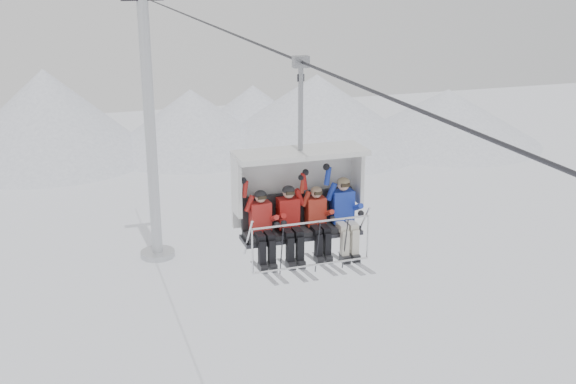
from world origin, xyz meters
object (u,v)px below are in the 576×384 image
object	(u,v)px
skier_far_right	(344,213)
skier_center_right	(318,219)
skier_center_left	(290,221)
skier_far_left	(262,225)
chairlift_carrier	(298,190)
lift_tower_right	(151,151)

from	to	relation	value
skier_far_right	skier_center_right	bearing A→B (deg)	-178.41
skier_center_left	skier_far_right	bearing A→B (deg)	0.31
skier_far_left	chairlift_carrier	bearing A→B (deg)	20.37
skier_center_left	skier_center_right	world-z (taller)	skier_center_left
lift_tower_right	skier_center_left	world-z (taller)	lift_tower_right
lift_tower_right	skier_far_right	size ratio (longest dim) A/B	7.71
chairlift_carrier	skier_far_left	bearing A→B (deg)	-159.63
lift_tower_right	chairlift_carrier	xyz separation A→B (m)	(0.00, -22.64, 4.94)
skier_center_left	skier_center_right	distance (m)	0.58
skier_far_right	skier_center_left	bearing A→B (deg)	-179.69
skier_center_right	skier_center_left	bearing A→B (deg)	179.05
lift_tower_right	skier_center_left	xyz separation A→B (m)	(-0.28, -22.95, 4.44)
skier_center_left	skier_center_right	size ratio (longest dim) A/B	1.00
chairlift_carrier	skier_center_right	world-z (taller)	chairlift_carrier
lift_tower_right	skier_center_left	bearing A→B (deg)	-90.69
skier_far_left	skier_center_right	world-z (taller)	skier_far_left
skier_center_left	skier_far_right	xyz separation A→B (m)	(1.16, 0.01, 0.03)
chairlift_carrier	skier_far_right	xyz separation A→B (m)	(0.88, -0.30, -0.48)
skier_far_left	skier_center_right	distance (m)	1.15
skier_center_left	skier_far_right	size ratio (longest dim) A/B	0.96
skier_center_right	skier_far_right	xyz separation A→B (m)	(0.57, 0.02, 0.06)
chairlift_carrier	skier_center_right	distance (m)	0.69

